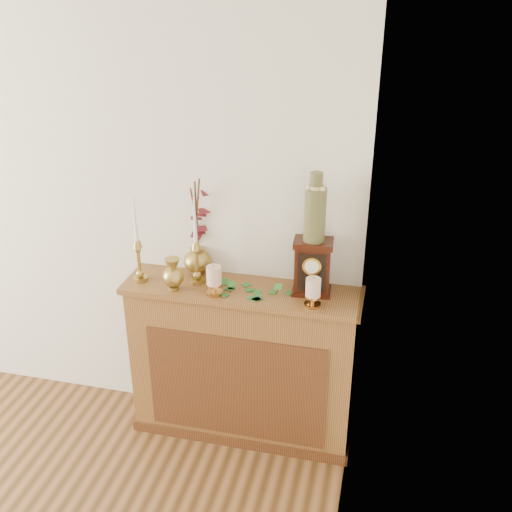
% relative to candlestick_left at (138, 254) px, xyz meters
% --- Properties ---
extents(console_shelf, '(1.24, 0.34, 0.93)m').
position_rel_candlestick_left_xyz_m(console_shelf, '(0.54, 0.04, -0.64)').
color(console_shelf, brown).
rests_on(console_shelf, ground).
extents(candlestick_left, '(0.08, 0.08, 0.46)m').
position_rel_candlestick_left_xyz_m(candlestick_left, '(0.00, 0.00, 0.00)').
color(candlestick_left, '#A28A40').
rests_on(candlestick_left, console_shelf).
extents(candlestick_center, '(0.08, 0.08, 0.47)m').
position_rel_candlestick_left_xyz_m(candlestick_center, '(0.30, 0.05, 0.00)').
color(candlestick_center, '#A28A40').
rests_on(candlestick_center, console_shelf).
extents(bud_vase, '(0.11, 0.11, 0.17)m').
position_rel_candlestick_left_xyz_m(bud_vase, '(0.21, -0.06, -0.07)').
color(bud_vase, '#A28A40').
rests_on(bud_vase, console_shelf).
extents(ginger_jar, '(0.22, 0.24, 0.55)m').
position_rel_candlestick_left_xyz_m(ginger_jar, '(0.28, 0.19, 0.09)').
color(ginger_jar, '#A28A40').
rests_on(ginger_jar, console_shelf).
extents(pillar_candle_left, '(0.09, 0.09, 0.16)m').
position_rel_candlestick_left_xyz_m(pillar_candle_left, '(0.42, -0.05, -0.07)').
color(pillar_candle_left, '#B67F40').
rests_on(pillar_candle_left, console_shelf).
extents(pillar_candle_right, '(0.08, 0.08, 0.16)m').
position_rel_candlestick_left_xyz_m(pillar_candle_right, '(0.92, -0.06, -0.07)').
color(pillar_candle_right, '#B67F40').
rests_on(pillar_candle_right, console_shelf).
extents(ivy_garland, '(0.37, 0.18, 0.07)m').
position_rel_candlestick_left_xyz_m(ivy_garland, '(0.61, -0.01, -0.14)').
color(ivy_garland, '#266326').
rests_on(ivy_garland, console_shelf).
extents(mantel_clock, '(0.20, 0.15, 0.29)m').
position_rel_candlestick_left_xyz_m(mantel_clock, '(0.90, 0.08, -0.01)').
color(mantel_clock, '#34150A').
rests_on(mantel_clock, console_shelf).
extents(ceramic_vase, '(0.11, 0.11, 0.34)m').
position_rel_candlestick_left_xyz_m(ceramic_vase, '(0.90, 0.08, 0.29)').
color(ceramic_vase, black).
rests_on(ceramic_vase, mantel_clock).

